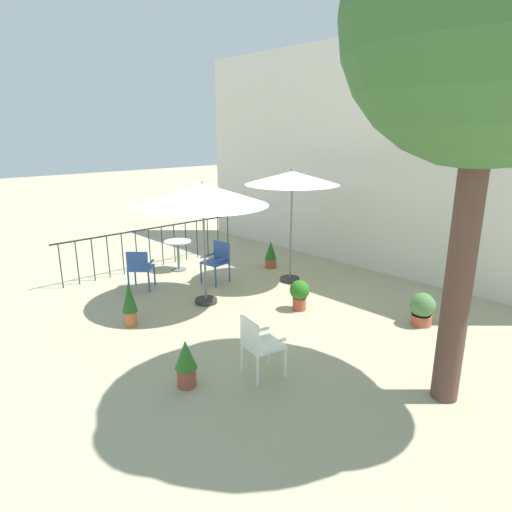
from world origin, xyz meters
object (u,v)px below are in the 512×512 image
patio_chair_2 (259,343)px  potted_plant_2 (300,293)px  patio_umbrella_0 (203,195)px  potted_plant_4 (186,362)px  shade_tree (503,10)px  patio_chair_0 (140,267)px  potted_plant_3 (271,254)px  potted_plant_1 (129,302)px  patio_chair_1 (218,259)px  patio_umbrella_1 (292,179)px  potted_plant_0 (422,308)px  cafe_table_0 (178,250)px

patio_chair_2 → potted_plant_2: bearing=118.1°
patio_umbrella_0 → potted_plant_4: (2.21, -1.99, -1.80)m
shade_tree → patio_chair_0: (-6.29, -0.89, -3.94)m
patio_chair_0 → potted_plant_3: (0.77, 3.18, -0.19)m
patio_chair_2 → potted_plant_1: bearing=-169.9°
patio_chair_1 → potted_plant_2: bearing=2.4°
patio_umbrella_0 → patio_chair_1: size_ratio=2.73×
shade_tree → potted_plant_4: bearing=-137.8°
patio_umbrella_1 → potted_plant_4: size_ratio=3.81×
patio_umbrella_0 → patio_chair_1: patio_umbrella_0 is taller
patio_chair_0 → potted_plant_1: size_ratio=1.11×
patio_umbrella_0 → potted_plant_2: 2.60m
potted_plant_0 → potted_plant_3: 4.24m
shade_tree → patio_umbrella_1: size_ratio=2.37×
cafe_table_0 → patio_chair_1: (1.34, 0.17, 0.03)m
patio_chair_2 → potted_plant_4: bearing=-118.9°
cafe_table_0 → potted_plant_2: 3.72m
patio_umbrella_0 → patio_chair_0: 2.32m
cafe_table_0 → patio_chair_2: patio_chair_2 is taller
patio_umbrella_1 → patio_chair_0: 3.76m
potted_plant_1 → potted_plant_4: (2.26, -0.38, -0.08)m
patio_umbrella_1 → potted_plant_4: (1.96, -4.20, -1.96)m
shade_tree → patio_chair_0: size_ratio=6.79×
cafe_table_0 → potted_plant_0: cafe_table_0 is taller
patio_umbrella_0 → patio_chair_2: 3.34m
shade_tree → potted_plant_0: shade_tree is taller
patio_chair_0 → patio_chair_1: size_ratio=0.98×
potted_plant_2 → potted_plant_4: (0.70, -3.08, 0.02)m
shade_tree → potted_plant_3: bearing=157.4°
shade_tree → patio_umbrella_1: 5.34m
shade_tree → potted_plant_3: shade_tree is taller
patio_chair_1 → patio_chair_2: size_ratio=1.04×
patio_chair_0 → potted_plant_4: bearing=-20.7°
potted_plant_3 → shade_tree: bearing=-22.6°
shade_tree → cafe_table_0: shade_tree is taller
patio_umbrella_0 → patio_chair_2: (2.69, -1.12, -1.64)m
patio_chair_1 → potted_plant_0: (4.29, 1.16, -0.23)m
potted_plant_1 → patio_chair_1: bearing=107.2°
patio_umbrella_1 → cafe_table_0: 3.34m
patio_umbrella_0 → potted_plant_3: size_ratio=3.60×
patio_chair_0 → potted_plant_1: patio_chair_0 is taller
patio_chair_0 → patio_chair_1: bearing=66.1°
cafe_table_0 → potted_plant_1: size_ratio=0.92×
patio_chair_1 → potted_plant_3: patio_chair_1 is taller
patio_chair_2 → potted_plant_3: patio_chair_2 is taller
potted_plant_1 → potted_plant_4: size_ratio=1.20×
potted_plant_4 → patio_chair_0: bearing=159.3°
patio_umbrella_1 → potted_plant_1: patio_umbrella_1 is taller
potted_plant_2 → patio_umbrella_0: bearing=-144.4°
potted_plant_0 → potted_plant_4: potted_plant_4 is taller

